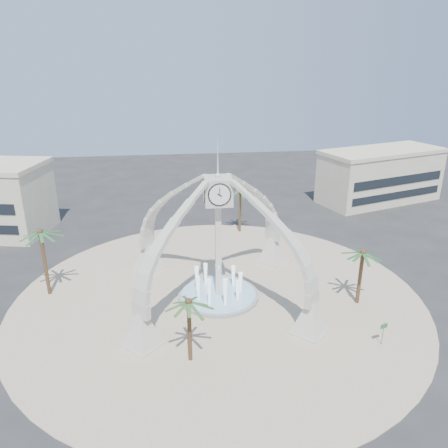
{
  "coord_description": "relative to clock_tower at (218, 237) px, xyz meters",
  "views": [
    {
      "loc": [
        -4.31,
        -37.76,
        22.31
      ],
      "look_at": [
        0.81,
        2.0,
        7.02
      ],
      "focal_mm": 35.0,
      "sensor_mm": 36.0,
      "label": 1
    }
  ],
  "objects": [
    {
      "name": "palm_east",
      "position": [
        13.25,
        -2.79,
        -1.16
      ],
      "size": [
        4.88,
        4.88,
        6.13
      ],
      "rotation": [
        0.0,
        0.0,
        -0.34
      ],
      "color": "brown",
      "rests_on": "ground"
    },
    {
      "name": "ground",
      "position": [
        0.0,
        0.0,
        -6.49
      ],
      "size": [
        140.0,
        140.0,
        0.0
      ],
      "primitive_type": "plane",
      "color": "#282828",
      "rests_on": "ground"
    },
    {
      "name": "fountain",
      "position": [
        0.0,
        0.0,
        -6.2
      ],
      "size": [
        8.0,
        8.0,
        3.62
      ],
      "color": "#99999C",
      "rests_on": "ground"
    },
    {
      "name": "building_ne",
      "position": [
        30.0,
        28.0,
        -2.18
      ],
      "size": [
        21.87,
        14.17,
        8.6
      ],
      "rotation": [
        0.0,
        0.0,
        0.31
      ],
      "color": "beige",
      "rests_on": "ground"
    },
    {
      "name": "palm_south",
      "position": [
        -3.32,
        -9.3,
        -1.28
      ],
      "size": [
        4.15,
        4.15,
        5.96
      ],
      "rotation": [
        0.0,
        0.0,
        -0.19
      ],
      "color": "brown",
      "rests_on": "ground"
    },
    {
      "name": "plaza",
      "position": [
        0.0,
        0.0,
        -6.46
      ],
      "size": [
        40.0,
        40.0,
        0.06
      ],
      "primitive_type": "cylinder",
      "color": "tan",
      "rests_on": "ground"
    },
    {
      "name": "palm_west",
      "position": [
        -16.83,
        2.79,
        0.17
      ],
      "size": [
        4.19,
        4.19,
        7.51
      ],
      "rotation": [
        0.0,
        0.0,
        0.09
      ],
      "color": "brown",
      "rests_on": "ground"
    },
    {
      "name": "street_sign",
      "position": [
        12.52,
        -9.41,
        -4.92
      ],
      "size": [
        0.77,
        0.27,
        2.2
      ],
      "rotation": [
        0.0,
        0.0,
        0.32
      ],
      "color": "slate",
      "rests_on": "ground"
    },
    {
      "name": "clock_tower",
      "position": [
        0.0,
        0.0,
        0.0
      ],
      "size": [
        17.94,
        17.94,
        16.3
      ],
      "color": "#B8B3A4",
      "rests_on": "ground"
    },
    {
      "name": "palm_north",
      "position": [
        4.92,
        17.1,
        -0.67
      ],
      "size": [
        4.42,
        4.42,
        6.61
      ],
      "rotation": [
        0.0,
        0.0,
        -0.22
      ],
      "color": "brown",
      "rests_on": "ground"
    }
  ]
}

